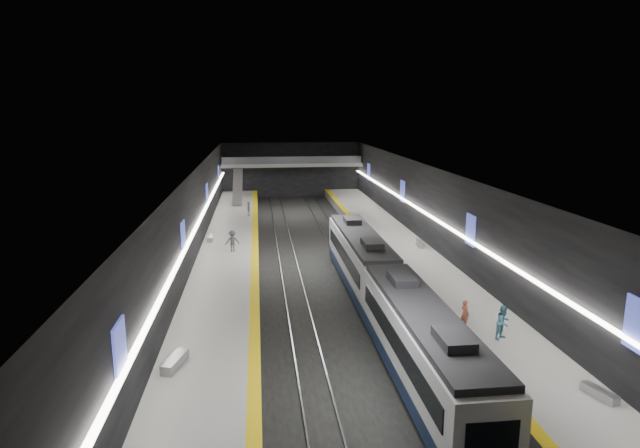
{
  "coord_description": "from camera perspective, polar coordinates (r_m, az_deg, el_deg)",
  "views": [
    {
      "loc": [
        -4.93,
        -43.21,
        12.95
      ],
      "look_at": [
        0.83,
        5.68,
        2.2
      ],
      "focal_mm": 30.0,
      "sensor_mm": 36.0,
      "label": 1
    }
  ],
  "objects": [
    {
      "name": "wall_right",
      "position": [
        46.59,
        12.11,
        0.97
      ],
      "size": [
        0.04,
        70.0,
        8.0
      ],
      "primitive_type": "cube",
      "color": "black",
      "rests_on": "ground"
    },
    {
      "name": "passenger_left_a",
      "position": [
        60.49,
        -7.62,
        1.59
      ],
      "size": [
        0.52,
        0.99,
        1.61
      ],
      "primitive_type": "imported",
      "rotation": [
        0.0,
        0.0,
        -1.71
      ],
      "color": "beige",
      "rests_on": "platform_left"
    },
    {
      "name": "bench_right_far",
      "position": [
        47.76,
        10.61,
        -2.13
      ],
      "size": [
        0.7,
        1.78,
        0.42
      ],
      "primitive_type": "cube",
      "rotation": [
        0.0,
        0.0,
        -0.13
      ],
      "color": "#99999E",
      "rests_on": "platform_right"
    },
    {
      "name": "wall_back",
      "position": [
        78.88,
        -3.11,
        5.79
      ],
      "size": [
        20.0,
        0.04,
        8.0
      ],
      "primitive_type": "cube",
      "color": "black",
      "rests_on": "ground"
    },
    {
      "name": "bench_left_far",
      "position": [
        50.08,
        -11.66,
        -1.49
      ],
      "size": [
        0.58,
        1.81,
        0.44
      ],
      "primitive_type": "cube",
      "rotation": [
        0.0,
        0.0,
        0.05
      ],
      "color": "#99999E",
      "rests_on": "platform_left"
    },
    {
      "name": "tile_surface_right",
      "position": [
        46.52,
        9.02,
        -2.71
      ],
      "size": [
        5.0,
        70.0,
        0.02
      ],
      "primitive_type": "cube",
      "color": "#B4B4AF",
      "rests_on": "platform_right"
    },
    {
      "name": "passenger_left_b",
      "position": [
        45.72,
        -9.34,
        -1.82
      ],
      "size": [
        1.27,
        0.86,
        1.82
      ],
      "primitive_type": "imported",
      "rotation": [
        0.0,
        0.0,
        3.31
      ],
      "color": "#47454D",
      "rests_on": "platform_left"
    },
    {
      "name": "tile_surface_left",
      "position": [
        44.91,
        -9.77,
        -3.29
      ],
      "size": [
        5.0,
        70.0,
        0.02
      ],
      "primitive_type": "cube",
      "color": "#B4B4AF",
      "rests_on": "platform_left"
    },
    {
      "name": "tactile_strip_left",
      "position": [
        44.83,
        -6.96,
        -3.21
      ],
      "size": [
        0.6,
        70.0,
        0.02
      ],
      "primitive_type": "cube",
      "color": "yellow",
      "rests_on": "platform_left"
    },
    {
      "name": "ceiling",
      "position": [
        43.77,
        -0.21,
        5.83
      ],
      "size": [
        20.0,
        70.0,
        0.04
      ],
      "primitive_type": "cube",
      "rotation": [
        3.14,
        0.0,
        0.0
      ],
      "color": "beige",
      "rests_on": "wall_left"
    },
    {
      "name": "mezzanine_bridge",
      "position": [
        76.71,
        -3.02,
        6.38
      ],
      "size": [
        20.0,
        3.0,
        1.5
      ],
      "color": "gray",
      "rests_on": "wall_left"
    },
    {
      "name": "cove_light_right",
      "position": [
        46.56,
        11.86,
        0.72
      ],
      "size": [
        0.25,
        68.6,
        0.12
      ],
      "primitive_type": "cube",
      "color": "white",
      "rests_on": "wall_right"
    },
    {
      "name": "ground",
      "position": [
        45.38,
        -0.2,
        -4.26
      ],
      "size": [
        70.0,
        70.0,
        0.0
      ],
      "primitive_type": "plane",
      "color": "black",
      "rests_on": "ground"
    },
    {
      "name": "ad_posters",
      "position": [
        45.28,
        -0.35,
        1.56
      ],
      "size": [
        19.94,
        53.5,
        2.2
      ],
      "color": "#4652D2",
      "rests_on": "wall_left"
    },
    {
      "name": "bench_left_near",
      "position": [
        26.82,
        -15.22,
        -14.02
      ],
      "size": [
        1.09,
        2.1,
        0.49
      ],
      "primitive_type": "cube",
      "rotation": [
        0.0,
        0.0,
        -0.28
      ],
      "color": "#99999E",
      "rests_on": "platform_left"
    },
    {
      "name": "train",
      "position": [
        32.57,
        6.91,
        -7.05
      ],
      "size": [
        2.69,
        30.04,
        3.6
      ],
      "color": "#101F3C",
      "rests_on": "ground"
    },
    {
      "name": "platform_right",
      "position": [
        46.66,
        9.0,
        -3.31
      ],
      "size": [
        5.0,
        70.0,
        1.0
      ],
      "primitive_type": "cube",
      "color": "slate",
      "rests_on": "ground"
    },
    {
      "name": "tactile_strip_right",
      "position": [
        45.98,
        6.38,
        -2.8
      ],
      "size": [
        0.6,
        70.0,
        0.02
      ],
      "primitive_type": "cube",
      "color": "yellow",
      "rests_on": "platform_right"
    },
    {
      "name": "wall_left",
      "position": [
        44.42,
        -13.13,
        0.37
      ],
      "size": [
        0.04,
        70.0,
        8.0
      ],
      "primitive_type": "cube",
      "color": "black",
      "rests_on": "ground"
    },
    {
      "name": "bench_right_near",
      "position": [
        26.34,
        27.65,
        -15.7
      ],
      "size": [
        0.89,
        1.67,
        0.39
      ],
      "primitive_type": "cube",
      "rotation": [
        0.0,
        0.0,
        0.29
      ],
      "color": "#99999E",
      "rests_on": "platform_right"
    },
    {
      "name": "rails",
      "position": [
        45.36,
        -0.2,
        -4.19
      ],
      "size": [
        6.52,
        70.0,
        0.12
      ],
      "color": "gray",
      "rests_on": "ground"
    },
    {
      "name": "cove_light_left",
      "position": [
        44.44,
        -12.86,
        0.12
      ],
      "size": [
        0.25,
        68.6,
        0.12
      ],
      "primitive_type": "cube",
      "color": "white",
      "rests_on": "wall_left"
    },
    {
      "name": "passenger_right_b",
      "position": [
        30.08,
        18.97,
        -9.92
      ],
      "size": [
        1.11,
        1.05,
        1.82
      ],
      "primitive_type": "imported",
      "rotation": [
        0.0,
        0.0,
        0.54
      ],
      "color": "teal",
      "rests_on": "platform_right"
    },
    {
      "name": "platform_left",
      "position": [
        45.04,
        -9.75,
        -3.91
      ],
      "size": [
        5.0,
        70.0,
        1.0
      ],
      "primitive_type": "cube",
      "color": "slate",
      "rests_on": "ground"
    },
    {
      "name": "escalator",
      "position": [
        69.99,
        -8.78,
        3.92
      ],
      "size": [
        1.2,
        7.5,
        3.92
      ],
      "primitive_type": "cube",
      "rotation": [
        0.44,
        0.0,
        0.0
      ],
      "color": "#99999E",
      "rests_on": "platform_left"
    },
    {
      "name": "passenger_right_a",
      "position": [
        31.11,
        15.19,
        -9.21
      ],
      "size": [
        0.53,
        0.65,
        1.53
      ],
      "primitive_type": "imported",
      "rotation": [
        0.0,
        0.0,
        1.91
      ],
      "color": "#AE5541",
      "rests_on": "platform_right"
    }
  ]
}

